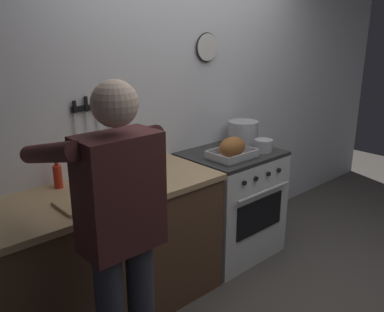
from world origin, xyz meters
name	(u,v)px	position (x,y,z in m)	size (l,w,h in m)	color
wall_back	(182,101)	(0.00, 1.35, 1.30)	(6.00, 0.13, 2.60)	silver
counter_block	(74,265)	(-1.21, 0.99, 0.46)	(2.03, 0.65, 0.90)	brown
stove	(230,203)	(0.22, 0.99, 0.45)	(0.76, 0.67, 0.90)	white
person_cook	(119,228)	(-1.23, 0.39, 0.95)	(0.51, 0.63, 1.66)	#383842
roasting_pan	(232,149)	(0.10, 0.88, 0.98)	(0.35, 0.26, 0.17)	#B7B7BC
stock_pot	(243,133)	(0.48, 1.10, 1.00)	(0.26, 0.26, 0.20)	#B7B7BC
saucepan	(264,146)	(0.43, 0.83, 0.95)	(0.15, 0.15, 0.10)	#B7B7BC
cutting_board	(90,201)	(-1.13, 0.86, 0.91)	(0.36, 0.24, 0.02)	tan
bottle_dish_soap	(147,160)	(-0.58, 1.05, 0.99)	(0.07, 0.07, 0.22)	#338CCC
bottle_hot_sauce	(58,176)	(-1.16, 1.20, 0.98)	(0.06, 0.06, 0.19)	red
bottle_vinegar	(119,161)	(-0.73, 1.17, 0.99)	(0.06, 0.06, 0.22)	#997F4C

